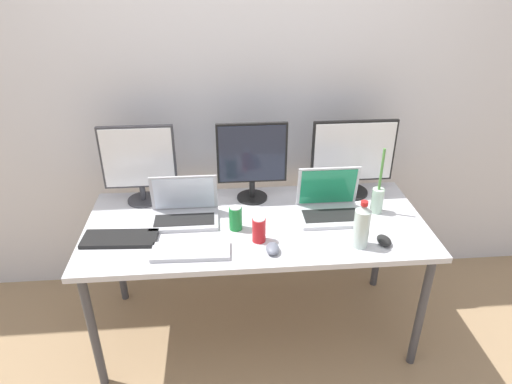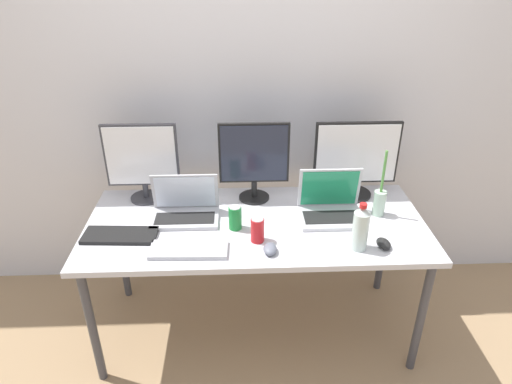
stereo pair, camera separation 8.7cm
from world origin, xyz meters
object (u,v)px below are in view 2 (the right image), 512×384
keyboard_main (189,250)px  keyboard_aux (120,235)px  monitor_center (253,159)px  monitor_right (356,158)px  soda_can_near_keyboard (257,230)px  mouse_by_laptop (270,249)px  laptop_silver (185,208)px  work_desk (256,232)px  monitor_left (142,160)px  mouse_by_keyboard (384,244)px  laptop_secondary (330,206)px  soda_can_by_laptop (235,218)px  water_bottle (360,228)px

keyboard_main → keyboard_aux: (-0.35, 0.14, 0.00)m
monitor_center → monitor_right: (0.58, 0.02, -0.02)m
soda_can_near_keyboard → monitor_center: bearing=90.5°
mouse_by_laptop → monitor_right: bearing=50.5°
monitor_right → soda_can_near_keyboard: bearing=-141.9°
laptop_silver → mouse_by_laptop: size_ratio=3.71×
work_desk → monitor_center: monitor_center is taller
monitor_left → keyboard_main: size_ratio=1.22×
monitor_center → mouse_by_keyboard: monitor_center is taller
laptop_secondary → mouse_by_keyboard: laptop_secondary is taller
work_desk → mouse_by_laptop: mouse_by_laptop is taller
monitor_right → soda_can_by_laptop: 0.77m
monitor_center → keyboard_main: (-0.32, -0.50, -0.24)m
monitor_left → soda_can_by_laptop: size_ratio=3.56×
laptop_silver → mouse_by_keyboard: bearing=-17.9°
keyboard_aux → mouse_by_laptop: size_ratio=3.83×
laptop_secondary → mouse_by_laptop: (-0.34, -0.32, -0.04)m
laptop_secondary → water_bottle: bearing=-74.9°
laptop_silver → mouse_by_laptop: laptop_silver is taller
mouse_by_keyboard → soda_can_near_keyboard: size_ratio=0.75×
keyboard_main → mouse_by_laptop: size_ratio=3.88×
monitor_left → keyboard_main: monitor_left is taller
mouse_by_laptop → soda_can_near_keyboard: 0.12m
mouse_by_keyboard → mouse_by_laptop: size_ratio=1.00×
mouse_by_laptop → laptop_secondary: bearing=46.8°
mouse_by_laptop → mouse_by_keyboard: bearing=6.4°
monitor_right → soda_can_by_laptop: size_ratio=3.75×
laptop_silver → water_bottle: size_ratio=1.44×
keyboard_aux → mouse_by_keyboard: (1.28, -0.13, 0.01)m
laptop_silver → water_bottle: 0.91m
keyboard_main → soda_can_by_laptop: size_ratio=2.91×
soda_can_by_laptop → laptop_silver: bearing=155.3°
monitor_right → work_desk: bearing=-153.9°
keyboard_aux → soda_can_near_keyboard: soda_can_near_keyboard is taller
work_desk → monitor_right: monitor_right is taller
water_bottle → soda_can_by_laptop: bearing=161.2°
monitor_left → mouse_by_keyboard: bearing=-23.3°
water_bottle → soda_can_near_keyboard: size_ratio=1.94×
mouse_by_laptop → work_desk: bearing=105.4°
keyboard_main → laptop_silver: bearing=99.6°
keyboard_main → soda_can_by_laptop: soda_can_by_laptop is taller
laptop_silver → soda_can_near_keyboard: laptop_silver is taller
laptop_silver → laptop_secondary: (0.77, -0.02, 0.00)m
monitor_center → laptop_silver: (-0.37, -0.19, -0.20)m
monitor_right → soda_can_near_keyboard: monitor_right is taller
monitor_right → laptop_silver: 0.98m
work_desk → mouse_by_laptop: size_ratio=18.70×
laptop_secondary → water_bottle: 0.32m
monitor_left → mouse_by_laptop: monitor_left is taller
work_desk → laptop_silver: size_ratio=5.04×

